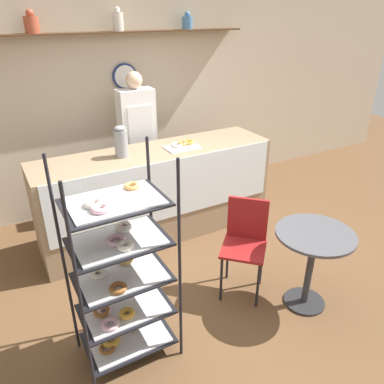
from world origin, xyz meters
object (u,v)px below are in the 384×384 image
(person_worker, at_px, (138,140))
(cafe_table, at_px, (312,252))
(pastry_rack, at_px, (120,275))
(coffee_carafe, at_px, (121,142))
(cafe_chair, at_px, (245,237))
(donut_tray_counter, at_px, (183,145))

(person_worker, height_order, cafe_table, person_worker)
(pastry_rack, distance_m, coffee_carafe, 1.62)
(cafe_table, relative_size, coffee_carafe, 2.27)
(person_worker, xyz_separation_m, coffee_carafe, (-0.41, -0.59, 0.22))
(cafe_chair, xyz_separation_m, donut_tray_counter, (0.03, 1.24, 0.49))
(cafe_table, distance_m, donut_tray_counter, 1.80)
(cafe_chair, distance_m, coffee_carafe, 1.56)
(pastry_rack, xyz_separation_m, coffee_carafe, (0.56, 1.45, 0.45))
(person_worker, xyz_separation_m, donut_tray_counter, (0.28, -0.63, 0.08))
(pastry_rack, height_order, cafe_chair, pastry_rack)
(donut_tray_counter, bearing_deg, cafe_chair, -91.35)
(pastry_rack, xyz_separation_m, cafe_table, (1.57, -0.28, -0.17))
(cafe_table, relative_size, cafe_chair, 0.83)
(person_worker, bearing_deg, pastry_rack, -115.44)
(cafe_table, height_order, coffee_carafe, coffee_carafe)
(cafe_chair, height_order, coffee_carafe, coffee_carafe)
(person_worker, relative_size, cafe_chair, 1.97)
(pastry_rack, xyz_separation_m, cafe_chair, (1.22, 0.18, -0.17))
(cafe_chair, bearing_deg, pastry_rack, -127.29)
(person_worker, bearing_deg, donut_tray_counter, -66.22)
(cafe_table, xyz_separation_m, coffee_carafe, (-1.01, 1.73, 0.63))
(person_worker, distance_m, cafe_table, 2.44)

